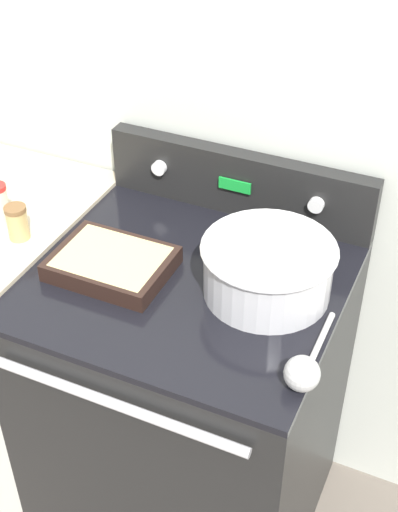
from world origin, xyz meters
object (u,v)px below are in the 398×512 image
(casserole_dish, at_px, (112,263))
(spice_jar_brown_cap, at_px, (17,222))
(ladle, at_px, (304,371))
(mixing_bowl, at_px, (268,267))

(casserole_dish, relative_size, spice_jar_brown_cap, 3.00)
(casserole_dish, xyz_separation_m, ladle, (0.54, -0.16, 0.01))
(ladle, bearing_deg, casserole_dish, 163.56)
(mixing_bowl, relative_size, ladle, 1.18)
(ladle, bearing_deg, spice_jar_brown_cap, 168.34)
(mixing_bowl, distance_m, ladle, 0.29)
(mixing_bowl, bearing_deg, spice_jar_brown_cap, -173.67)
(mixing_bowl, xyz_separation_m, ladle, (0.17, -0.24, -0.04))
(mixing_bowl, height_order, casserole_dish, mixing_bowl)
(mixing_bowl, xyz_separation_m, casserole_dish, (-0.37, -0.08, -0.05))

